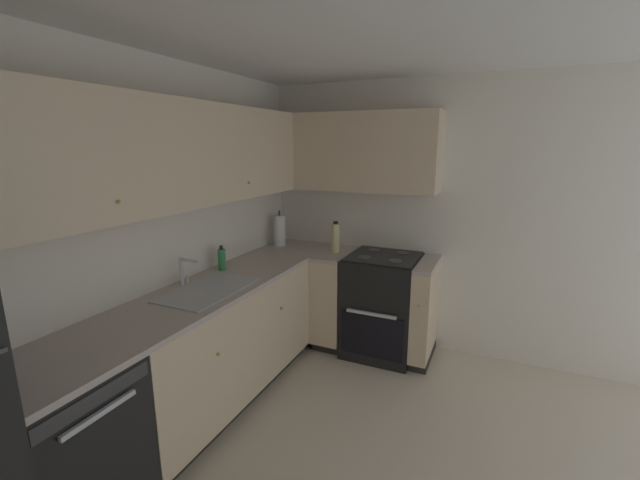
# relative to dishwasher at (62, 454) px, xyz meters

# --- Properties ---
(wall_back) EXTENTS (3.96, 0.05, 2.45)m
(wall_back) POSITION_rel_dishwasher_xyz_m (0.76, 0.33, 0.79)
(wall_back) COLOR silver
(wall_back) RESTS_ON ground_plane
(wall_right) EXTENTS (0.05, 3.67, 2.45)m
(wall_right) POSITION_rel_dishwasher_xyz_m (2.72, -1.48, 0.79)
(wall_right) COLOR silver
(wall_right) RESTS_ON ground_plane
(dishwasher) EXTENTS (0.60, 0.63, 0.88)m
(dishwasher) POSITION_rel_dishwasher_xyz_m (0.00, 0.00, 0.00)
(dishwasher) COLOR black
(dishwasher) RESTS_ON ground_plane
(lower_cabinets_back) EXTENTS (1.79, 0.62, 0.88)m
(lower_cabinets_back) POSITION_rel_dishwasher_xyz_m (1.20, 0.00, 0.00)
(lower_cabinets_back) COLOR beige
(lower_cabinets_back) RESTS_ON ground_plane
(countertop_back) EXTENTS (3.00, 0.60, 0.03)m
(countertop_back) POSITION_rel_dishwasher_xyz_m (1.20, 0.00, 0.46)
(countertop_back) COLOR #B7A89E
(countertop_back) RESTS_ON lower_cabinets_back
(lower_cabinets_right) EXTENTS (0.62, 1.06, 0.88)m
(lower_cabinets_right) POSITION_rel_dishwasher_xyz_m (2.40, -0.74, 0.00)
(lower_cabinets_right) COLOR beige
(lower_cabinets_right) RESTS_ON ground_plane
(countertop_right) EXTENTS (0.60, 1.06, 0.03)m
(countertop_right) POSITION_rel_dishwasher_xyz_m (2.40, -0.74, 0.46)
(countertop_right) COLOR #B7A89E
(countertop_right) RESTS_ON lower_cabinets_right
(oven_range) EXTENTS (0.68, 0.62, 1.06)m
(oven_range) POSITION_rel_dishwasher_xyz_m (2.41, -0.90, 0.02)
(oven_range) COLOR black
(oven_range) RESTS_ON ground_plane
(upper_cabinets_back) EXTENTS (2.68, 0.34, 0.69)m
(upper_cabinets_back) POSITION_rel_dishwasher_xyz_m (1.04, 0.14, 1.38)
(upper_cabinets_back) COLOR beige
(upper_cabinets_right) EXTENTS (0.32, 1.61, 0.69)m
(upper_cabinets_right) POSITION_rel_dishwasher_xyz_m (2.54, -0.50, 1.38)
(upper_cabinets_right) COLOR beige
(sink) EXTENTS (0.69, 0.40, 0.10)m
(sink) POSITION_rel_dishwasher_xyz_m (1.09, -0.03, 0.43)
(sink) COLOR #B7B7BC
(sink) RESTS_ON countertop_back
(faucet) EXTENTS (0.07, 0.16, 0.20)m
(faucet) POSITION_rel_dishwasher_xyz_m (1.09, 0.18, 0.60)
(faucet) COLOR silver
(faucet) RESTS_ON countertop_back
(soap_bottle) EXTENTS (0.06, 0.06, 0.20)m
(soap_bottle) POSITION_rel_dishwasher_xyz_m (1.51, 0.18, 0.56)
(soap_bottle) COLOR #338C4C
(soap_bottle) RESTS_ON countertop_back
(paper_towel_roll) EXTENTS (0.11, 0.11, 0.36)m
(paper_towel_roll) POSITION_rel_dishwasher_xyz_m (2.41, 0.16, 0.62)
(paper_towel_roll) COLOR white
(paper_towel_roll) RESTS_ON countertop_back
(oil_bottle) EXTENTS (0.08, 0.08, 0.29)m
(oil_bottle) POSITION_rel_dishwasher_xyz_m (2.40, -0.44, 0.61)
(oil_bottle) COLOR beige
(oil_bottle) RESTS_ON countertop_right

